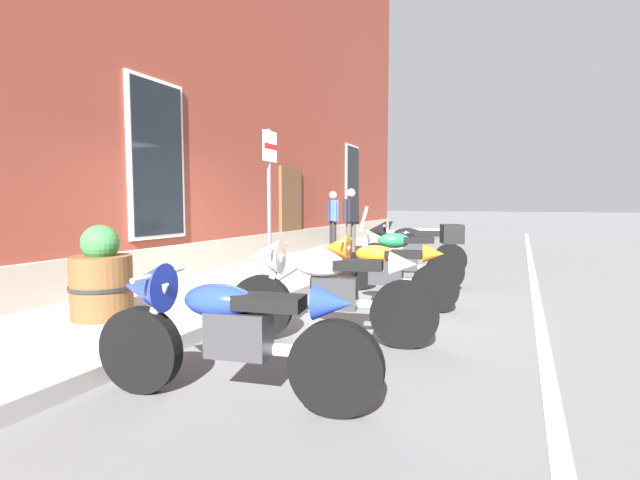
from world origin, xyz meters
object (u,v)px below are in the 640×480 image
at_px(motorcycle_green_touring, 407,256).
at_px(pedestrian_blue_top, 333,217).
at_px(motorcycle_white_sport, 323,287).
at_px(barrel_planter, 102,279).
at_px(motorcycle_blue_sport, 222,327).
at_px(motorcycle_black_sport, 408,246).
at_px(parking_sign, 269,186).
at_px(pedestrian_dark_jacket, 351,218).
at_px(motorcycle_orange_sport, 377,268).

distance_m(motorcycle_green_touring, pedestrian_blue_top, 5.28).
relative_size(motorcycle_white_sport, barrel_planter, 2.07).
xyz_separation_m(motorcycle_blue_sport, motorcycle_black_sport, (6.26, 0.08, 0.03)).
relative_size(motorcycle_black_sport, parking_sign, 0.87).
bearing_deg(pedestrian_dark_jacket, parking_sign, -175.53).
bearing_deg(motorcycle_white_sport, motorcycle_black_sport, 2.26).
bearing_deg(motorcycle_blue_sport, parking_sign, 24.24).
xyz_separation_m(motorcycle_white_sport, motorcycle_green_touring, (3.11, -0.16, -0.00)).
height_order(pedestrian_blue_top, barrel_planter, pedestrian_blue_top).
bearing_deg(motorcycle_white_sport, pedestrian_dark_jacket, 17.16).
xyz_separation_m(motorcycle_green_touring, motorcycle_black_sport, (1.56, 0.34, 0.01)).
relative_size(motorcycle_white_sport, pedestrian_blue_top, 1.36).
xyz_separation_m(motorcycle_white_sport, motorcycle_black_sport, (4.67, 0.18, 0.01)).
bearing_deg(pedestrian_dark_jacket, motorcycle_white_sport, -162.84).
bearing_deg(pedestrian_blue_top, barrel_planter, -176.72).
distance_m(motorcycle_black_sport, barrel_planter, 5.70).
height_order(motorcycle_blue_sport, parking_sign, parking_sign).
bearing_deg(motorcycle_orange_sport, barrel_planter, 132.54).
bearing_deg(motorcycle_black_sport, motorcycle_blue_sport, -179.25).
distance_m(motorcycle_blue_sport, barrel_planter, 2.50).
bearing_deg(parking_sign, pedestrian_dark_jacket, 4.47).
distance_m(motorcycle_green_touring, pedestrian_dark_jacket, 4.04).
relative_size(motorcycle_blue_sport, barrel_planter, 2.09).
height_order(motorcycle_blue_sport, motorcycle_orange_sport, motorcycle_orange_sport).
bearing_deg(motorcycle_green_touring, motorcycle_black_sport, 12.36).
height_order(motorcycle_blue_sport, pedestrian_blue_top, pedestrian_blue_top).
distance_m(motorcycle_white_sport, barrel_planter, 2.47).
xyz_separation_m(motorcycle_white_sport, pedestrian_blue_top, (7.42, 2.85, 0.46)).
distance_m(motorcycle_green_touring, barrel_planter, 4.48).
distance_m(motorcycle_green_touring, parking_sign, 2.47).
distance_m(pedestrian_blue_top, parking_sign, 5.76).
bearing_deg(parking_sign, motorcycle_orange_sport, -94.80).
distance_m(motorcycle_blue_sport, motorcycle_white_sport, 1.59).
bearing_deg(motorcycle_black_sport, motorcycle_white_sport, -177.74).
bearing_deg(pedestrian_dark_jacket, motorcycle_black_sport, -135.00).
xyz_separation_m(motorcycle_white_sport, parking_sign, (1.83, 1.64, 1.10)).
xyz_separation_m(motorcycle_orange_sport, motorcycle_green_touring, (1.42, -0.09, 0.02)).
bearing_deg(pedestrian_blue_top, motorcycle_black_sport, -135.88).
bearing_deg(motorcycle_black_sport, barrel_planter, 157.15).
distance_m(motorcycle_orange_sport, pedestrian_dark_jacket, 5.26).
height_order(motorcycle_white_sport, barrel_planter, barrel_planter).
bearing_deg(motorcycle_black_sport, parking_sign, 152.90).
relative_size(motorcycle_blue_sport, parking_sign, 0.91).
relative_size(motorcycle_green_touring, motorcycle_black_sport, 0.97).
distance_m(motorcycle_orange_sport, motorcycle_black_sport, 3.00).
bearing_deg(parking_sign, motorcycle_blue_sport, -155.76).
xyz_separation_m(motorcycle_blue_sport, barrel_planter, (1.01, 2.29, 0.04)).
bearing_deg(barrel_planter, pedestrian_dark_jacket, -3.17).
bearing_deg(motorcycle_orange_sport, motorcycle_white_sport, 177.67).
height_order(motorcycle_blue_sport, motorcycle_black_sport, motorcycle_black_sport).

